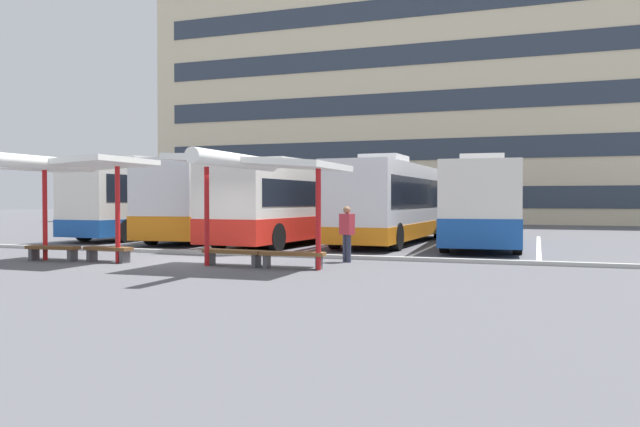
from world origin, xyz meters
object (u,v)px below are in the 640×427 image
Objects in this scene: coach_bus_1 at (214,202)px; bench_2 at (233,254)px; coach_bus_0 at (157,201)px; waiting_shelter_0 at (74,167)px; coach_bus_3 at (393,203)px; waiting_shelter_1 at (256,164)px; bench_1 at (108,251)px; bench_3 at (293,256)px; coach_bus_4 at (483,206)px; coach_bus_2 at (293,206)px; bench_0 at (53,250)px; waiting_passenger_0 at (347,230)px.

bench_2 is (5.95, -9.69, -1.40)m from coach_bus_1.
coach_bus_0 reaches higher than waiting_shelter_0.
waiting_shelter_0 is (-6.96, -11.10, 1.10)m from coach_bus_3.
coach_bus_1 is 12.25m from waiting_shelter_1.
bench_1 is 0.88× the size of bench_3.
coach_bus_3 is 2.46× the size of waiting_shelter_0.
bench_3 is at bearing -2.82° from bench_2.
coach_bus_4 is at bearing 59.49° from bench_2.
coach_bus_3 is 10.77m from bench_2.
waiting_shelter_0 is at bearing -83.80° from coach_bus_1.
coach_bus_4 reaches higher than bench_1.
coach_bus_1 is 0.96× the size of coach_bus_2.
bench_0 is at bearing -176.91° from bench_3.
coach_bus_2 reaches higher than waiting_passenger_0.
coach_bus_0 is 14.17m from bench_2.
coach_bus_4 is (7.56, 1.28, 0.01)m from coach_bus_2.
coach_bus_0 reaches higher than coach_bus_1.
coach_bus_0 is 0.98× the size of coach_bus_4.
coach_bus_2 is at bearing -170.40° from coach_bus_4.
bench_2 is (1.69, -8.68, -1.24)m from coach_bus_2.
waiting_shelter_1 reaches higher than bench_0.
bench_1 is at bearing -119.48° from coach_bus_3.
coach_bus_1 reaches higher than coach_bus_3.
bench_1 is 5.73m from bench_3.
bench_1 is at bearing -160.69° from waiting_passenger_0.
bench_0 is (-0.90, 0.13, -2.45)m from waiting_shelter_0.
coach_bus_0 is 6.76× the size of bench_1.
bench_0 is at bearing -179.30° from waiting_shelter_1.
coach_bus_3 is 2.21× the size of waiting_shelter_1.
coach_bus_0 is at bearing 136.91° from bench_3.
coach_bus_4 is at bearing -7.69° from coach_bus_3.
coach_bus_3 reaches higher than coach_bus_2.
bench_2 is at bearing -101.54° from coach_bus_3.
coach_bus_4 is at bearing 64.40° from waiting_shelter_1.
waiting_shelter_1 reaches higher than waiting_passenger_0.
bench_2 is (-0.90, 0.41, -2.42)m from waiting_shelter_1.
coach_bus_4 is 6.28× the size of bench_0.
waiting_shelter_0 is at bearing -135.29° from coach_bus_4.
coach_bus_2 reaches higher than waiting_shelter_1.
bench_3 is at bearing -43.09° from coach_bus_0.
bench_0 is at bearing -71.14° from coach_bus_0.
coach_bus_1 is 10.25m from bench_1.
coach_bus_2 is 2.40× the size of waiting_shelter_0.
coach_bus_4 is 15.67m from bench_0.
waiting_shelter_0 is at bearing -8.50° from bench_0.
waiting_passenger_0 is at bearing 19.31° from bench_1.
coach_bus_3 is at bearing 57.88° from waiting_shelter_0.
coach_bus_4 is (15.34, -0.49, -0.19)m from coach_bus_0.
waiting_shelter_1 is at bearing -96.49° from coach_bus_3.
coach_bus_3 is at bearing 172.31° from coach_bus_4.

